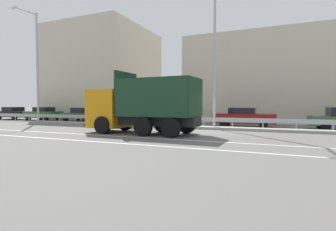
{
  "coord_description": "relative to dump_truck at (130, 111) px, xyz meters",
  "views": [
    {
      "loc": [
        4.3,
        -16.1,
        1.71
      ],
      "look_at": [
        -2.63,
        -0.14,
        1.01
      ],
      "focal_mm": 28.0,
      "sensor_mm": 36.0,
      "label": 1
    }
  ],
  "objects": [
    {
      "name": "median_guardrail",
      "position": [
        4.22,
        5.42,
        -0.79
      ],
      "size": [
        65.32,
        0.09,
        0.78
      ],
      "color": "#9EA0A5",
      "rests_on": "ground_plane"
    },
    {
      "name": "lane_strip_0",
      "position": [
        0.93,
        -1.82,
        -1.36
      ],
      "size": [
        65.32,
        0.16,
        0.01
      ],
      "primitive_type": "cube",
      "color": "silver",
      "rests_on": "ground_plane"
    },
    {
      "name": "background_building_0",
      "position": [
        -13.12,
        15.06,
        4.4
      ],
      "size": [
        11.03,
        11.76,
        11.52
      ],
      "primitive_type": "cube",
      "color": "beige",
      "rests_on": "ground_plane"
    },
    {
      "name": "ground_plane",
      "position": [
        4.22,
        2.32,
        -1.36
      ],
      "size": [
        320.0,
        320.0,
        0.0
      ],
      "primitive_type": "plane",
      "color": "#605E5B"
    },
    {
      "name": "church_tower",
      "position": [
        -0.53,
        28.53,
        4.13
      ],
      "size": [
        3.6,
        3.6,
        12.15
      ],
      "color": "silver",
      "rests_on": "ground_plane"
    },
    {
      "name": "parked_car_3",
      "position": [
        -5.43,
        7.02,
        -0.61
      ],
      "size": [
        4.59,
        2.03,
        1.46
      ],
      "rotation": [
        0.0,
        0.0,
        1.56
      ],
      "color": "#A3A3A8",
      "rests_on": "ground_plane"
    },
    {
      "name": "street_lamp_0",
      "position": [
        -13.27,
        4.41,
        4.44
      ],
      "size": [
        0.71,
        2.4,
        10.56
      ],
      "color": "#ADADB2",
      "rests_on": "ground_plane"
    },
    {
      "name": "background_building_1",
      "position": [
        7.33,
        15.19,
        2.9
      ],
      "size": [
        15.95,
        8.83,
        8.51
      ],
      "primitive_type": "cube",
      "color": "beige",
      "rests_on": "ground_plane"
    },
    {
      "name": "median_road_sign",
      "position": [
        -1.69,
        4.39,
        0.02
      ],
      "size": [
        0.82,
        0.16,
        2.56
      ],
      "color": "white",
      "rests_on": "ground_plane"
    },
    {
      "name": "median_island",
      "position": [
        4.22,
        4.39,
        -1.27
      ],
      "size": [
        35.93,
        1.1,
        0.18
      ],
      "primitive_type": "cube",
      "color": "gray",
      "rests_on": "ground_plane"
    },
    {
      "name": "parked_car_5",
      "position": [
        5.84,
        7.2,
        -0.6
      ],
      "size": [
        4.71,
        1.97,
        1.5
      ],
      "rotation": [
        0.0,
        0.0,
        -1.55
      ],
      "color": "maroon",
      "rests_on": "ground_plane"
    },
    {
      "name": "parked_car_0",
      "position": [
        -20.57,
        7.34,
        -0.61
      ],
      "size": [
        4.33,
        1.98,
        1.47
      ],
      "rotation": [
        0.0,
        0.0,
        -1.57
      ],
      "color": "black",
      "rests_on": "ground_plane"
    },
    {
      "name": "lane_strip_1",
      "position": [
        0.93,
        -4.0,
        -1.36
      ],
      "size": [
        65.32,
        0.16,
        0.01
      ],
      "primitive_type": "cube",
      "color": "silver",
      "rests_on": "ground_plane"
    },
    {
      "name": "parked_car_2",
      "position": [
        -10.65,
        7.66,
        -0.64
      ],
      "size": [
        4.03,
        2.19,
        1.43
      ],
      "rotation": [
        0.0,
        0.0,
        1.63
      ],
      "color": "#335B33",
      "rests_on": "ground_plane"
    },
    {
      "name": "parked_car_1",
      "position": [
        -15.59,
        7.18,
        -0.61
      ],
      "size": [
        4.16,
        1.98,
        1.47
      ],
      "rotation": [
        0.0,
        0.0,
        1.61
      ],
      "color": "#335B33",
      "rests_on": "ground_plane"
    },
    {
      "name": "street_lamp_1",
      "position": [
        4.17,
        4.27,
        4.14
      ],
      "size": [
        0.71,
        2.45,
        9.96
      ],
      "color": "#ADADB2",
      "rests_on": "ground_plane"
    },
    {
      "name": "parked_car_4",
      "position": [
        -0.32,
        7.55,
        -0.61
      ],
      "size": [
        4.03,
        2.13,
        1.51
      ],
      "rotation": [
        0.0,
        0.0,
        1.5
      ],
      "color": "black",
      "rests_on": "ground_plane"
    },
    {
      "name": "dump_truck",
      "position": [
        0.0,
        0.0,
        0.0
      ],
      "size": [
        6.96,
        2.81,
        3.72
      ],
      "rotation": [
        0.0,
        0.0,
        1.55
      ],
      "color": "orange",
      "rests_on": "ground_plane"
    }
  ]
}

